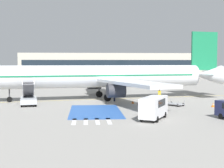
{
  "coord_description": "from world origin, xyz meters",
  "views": [
    {
      "loc": [
        -0.05,
        -50.44,
        6.02
      ],
      "look_at": [
        4.13,
        -1.51,
        2.72
      ],
      "focal_mm": 50.0,
      "sensor_mm": 36.0,
      "label": 1
    }
  ],
  "objects_px": {
    "baggage_cart": "(174,104)",
    "ground_crew_1": "(159,94)",
    "ground_crew_0": "(114,96)",
    "traffic_cone_1": "(133,102)",
    "traffic_cone_0": "(160,106)",
    "service_van_0": "(154,106)",
    "terminal_building": "(111,66)",
    "boarding_stairs_forward": "(29,98)",
    "airliner": "(97,76)",
    "traffic_cone_2": "(213,105)",
    "fuel_tanker": "(124,80)"
  },
  "relations": [
    {
      "from": "ground_crew_1",
      "to": "boarding_stairs_forward",
      "type": "bearing_deg",
      "value": -126.49
    },
    {
      "from": "airliner",
      "to": "fuel_tanker",
      "type": "distance_m",
      "value": 28.52
    },
    {
      "from": "service_van_0",
      "to": "ground_crew_1",
      "type": "bearing_deg",
      "value": 104.0
    },
    {
      "from": "ground_crew_0",
      "to": "ground_crew_1",
      "type": "bearing_deg",
      "value": 50.32
    },
    {
      "from": "baggage_cart",
      "to": "airliner",
      "type": "bearing_deg",
      "value": 104.53
    },
    {
      "from": "ground_crew_0",
      "to": "traffic_cone_0",
      "type": "relative_size",
      "value": 2.65
    },
    {
      "from": "terminal_building",
      "to": "airliner",
      "type": "bearing_deg",
      "value": -96.43
    },
    {
      "from": "baggage_cart",
      "to": "traffic_cone_0",
      "type": "relative_size",
      "value": 4.89
    },
    {
      "from": "boarding_stairs_forward",
      "to": "traffic_cone_2",
      "type": "height_order",
      "value": "boarding_stairs_forward"
    },
    {
      "from": "fuel_tanker",
      "to": "terminal_building",
      "type": "height_order",
      "value": "terminal_building"
    },
    {
      "from": "traffic_cone_2",
      "to": "traffic_cone_0",
      "type": "bearing_deg",
      "value": -177.11
    },
    {
      "from": "airliner",
      "to": "ground_crew_1",
      "type": "height_order",
      "value": "airliner"
    },
    {
      "from": "airliner",
      "to": "terminal_building",
      "type": "distance_m",
      "value": 77.57
    },
    {
      "from": "baggage_cart",
      "to": "traffic_cone_0",
      "type": "bearing_deg",
      "value": -177.38
    },
    {
      "from": "baggage_cart",
      "to": "traffic_cone_0",
      "type": "height_order",
      "value": "baggage_cart"
    },
    {
      "from": "baggage_cart",
      "to": "ground_crew_1",
      "type": "xyz_separation_m",
      "value": [
        -0.59,
        6.59,
        0.75
      ]
    },
    {
      "from": "service_van_0",
      "to": "ground_crew_0",
      "type": "xyz_separation_m",
      "value": [
        -2.73,
        16.02,
        -0.51
      ]
    },
    {
      "from": "traffic_cone_0",
      "to": "terminal_building",
      "type": "relative_size",
      "value": 0.01
    },
    {
      "from": "airliner",
      "to": "boarding_stairs_forward",
      "type": "height_order",
      "value": "airliner"
    },
    {
      "from": "service_van_0",
      "to": "terminal_building",
      "type": "height_order",
      "value": "terminal_building"
    },
    {
      "from": "service_van_0",
      "to": "traffic_cone_1",
      "type": "relative_size",
      "value": 11.2
    },
    {
      "from": "boarding_stairs_forward",
      "to": "baggage_cart",
      "type": "xyz_separation_m",
      "value": [
        20.7,
        -2.25,
        -0.73
      ]
    },
    {
      "from": "service_van_0",
      "to": "traffic_cone_1",
      "type": "height_order",
      "value": "service_van_0"
    },
    {
      "from": "ground_crew_1",
      "to": "traffic_cone_0",
      "type": "distance_m",
      "value": 9.04
    },
    {
      "from": "fuel_tanker",
      "to": "ground_crew_0",
      "type": "distance_m",
      "value": 30.76
    },
    {
      "from": "traffic_cone_1",
      "to": "terminal_building",
      "type": "xyz_separation_m",
      "value": [
        3.58,
        82.83,
        4.78
      ]
    },
    {
      "from": "ground_crew_1",
      "to": "service_van_0",
      "type": "bearing_deg",
      "value": -64.16
    },
    {
      "from": "fuel_tanker",
      "to": "ground_crew_1",
      "type": "xyz_separation_m",
      "value": [
        2.07,
        -29.28,
        -0.79
      ]
    },
    {
      "from": "traffic_cone_1",
      "to": "ground_crew_0",
      "type": "bearing_deg",
      "value": 132.08
    },
    {
      "from": "ground_crew_0",
      "to": "traffic_cone_1",
      "type": "xyz_separation_m",
      "value": [
        2.51,
        -2.78,
        -0.69
      ]
    },
    {
      "from": "airliner",
      "to": "traffic_cone_1",
      "type": "relative_size",
      "value": 102.04
    },
    {
      "from": "service_van_0",
      "to": "terminal_building",
      "type": "bearing_deg",
      "value": 117.5
    },
    {
      "from": "fuel_tanker",
      "to": "traffic_cone_2",
      "type": "relative_size",
      "value": 16.82
    },
    {
      "from": "fuel_tanker",
      "to": "traffic_cone_2",
      "type": "distance_m",
      "value": 38.45
    },
    {
      "from": "ground_crew_1",
      "to": "traffic_cone_1",
      "type": "relative_size",
      "value": 3.79
    },
    {
      "from": "fuel_tanker",
      "to": "ground_crew_0",
      "type": "relative_size",
      "value": 6.0
    },
    {
      "from": "airliner",
      "to": "ground_crew_0",
      "type": "xyz_separation_m",
      "value": [
        2.61,
        -2.98,
        -2.9
      ]
    },
    {
      "from": "boarding_stairs_forward",
      "to": "fuel_tanker",
      "type": "bearing_deg",
      "value": 51.24
    },
    {
      "from": "ground_crew_0",
      "to": "traffic_cone_1",
      "type": "distance_m",
      "value": 3.81
    },
    {
      "from": "terminal_building",
      "to": "boarding_stairs_forward",
      "type": "bearing_deg",
      "value": -102.67
    },
    {
      "from": "traffic_cone_1",
      "to": "traffic_cone_2",
      "type": "relative_size",
      "value": 0.8
    },
    {
      "from": "ground_crew_0",
      "to": "traffic_cone_2",
      "type": "xyz_separation_m",
      "value": [
        12.95,
        -7.39,
        -0.63
      ]
    },
    {
      "from": "ground_crew_1",
      "to": "terminal_building",
      "type": "bearing_deg",
      "value": 132.33
    },
    {
      "from": "airliner",
      "to": "ground_crew_0",
      "type": "height_order",
      "value": "airliner"
    },
    {
      "from": "traffic_cone_1",
      "to": "traffic_cone_0",
      "type": "bearing_deg",
      "value": -60.15
    },
    {
      "from": "baggage_cart",
      "to": "ground_crew_1",
      "type": "height_order",
      "value": "ground_crew_1"
    },
    {
      "from": "traffic_cone_2",
      "to": "service_van_0",
      "type": "bearing_deg",
      "value": -139.81
    },
    {
      "from": "airliner",
      "to": "ground_crew_1",
      "type": "distance_m",
      "value": 10.63
    },
    {
      "from": "baggage_cart",
      "to": "ground_crew_1",
      "type": "distance_m",
      "value": 6.66
    },
    {
      "from": "traffic_cone_1",
      "to": "traffic_cone_2",
      "type": "height_order",
      "value": "traffic_cone_2"
    }
  ]
}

